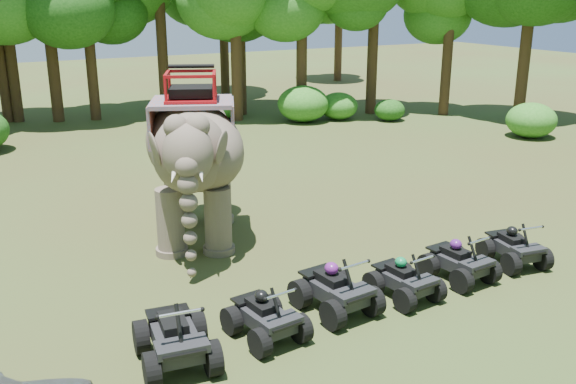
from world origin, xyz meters
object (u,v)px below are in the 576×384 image
(atv_1, at_px, (266,310))
(atv_5, at_px, (515,242))
(atv_0, at_px, (175,330))
(atv_2, at_px, (336,283))
(atv_4, at_px, (460,256))
(elephant, at_px, (194,156))
(atv_3, at_px, (405,274))

(atv_1, xyz_separation_m, atv_5, (7.06, 0.25, -0.01))
(atv_0, height_order, atv_2, atv_0)
(atv_0, relative_size, atv_4, 1.14)
(atv_1, height_order, atv_5, atv_1)
(elephant, distance_m, atv_3, 6.56)
(atv_0, bearing_deg, atv_2, 12.22)
(atv_0, distance_m, atv_4, 7.08)
(elephant, height_order, atv_2, elephant)
(atv_1, distance_m, atv_2, 1.82)
(atv_0, xyz_separation_m, atv_3, (5.33, 0.11, -0.11))
(atv_5, bearing_deg, atv_2, -171.38)
(atv_3, bearing_deg, atv_2, 167.50)
(atv_2, distance_m, atv_5, 5.26)
(atv_3, relative_size, atv_4, 0.96)
(atv_0, distance_m, atv_3, 5.34)
(atv_2, relative_size, atv_5, 1.12)
(elephant, xyz_separation_m, atv_5, (6.31, -5.53, -1.74))
(atv_1, height_order, atv_2, atv_2)
(atv_1, xyz_separation_m, atv_3, (3.48, 0.08, -0.02))
(atv_1, bearing_deg, atv_4, -4.57)
(atv_1, height_order, atv_3, atv_1)
(atv_0, xyz_separation_m, atv_2, (3.66, 0.31, -0.02))
(atv_3, distance_m, atv_4, 1.75)
(atv_1, distance_m, atv_4, 5.23)
(atv_0, xyz_separation_m, atv_5, (8.92, 0.29, -0.09))
(atv_0, relative_size, atv_5, 1.16)
(elephant, xyz_separation_m, atv_0, (-2.61, -5.82, -1.65))
(atv_2, distance_m, atv_3, 1.69)
(elephant, xyz_separation_m, atv_3, (2.72, -5.71, -1.76))
(elephant, xyz_separation_m, atv_4, (4.47, -5.56, -1.73))
(atv_3, height_order, atv_5, atv_5)
(atv_5, bearing_deg, atv_0, -169.30)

